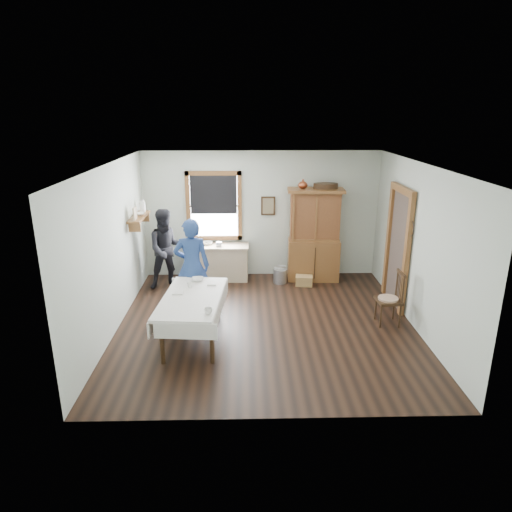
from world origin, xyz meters
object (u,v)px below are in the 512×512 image
dining_table (193,317)px  pail (280,276)px  china_hutch (314,235)px  woman_blue (192,270)px  work_counter (218,262)px  figure_dark (167,252)px  spindle_chair (389,298)px  wicker_basket (304,281)px

dining_table → pail: 2.88m
china_hutch → woman_blue: china_hutch is taller
work_counter → figure_dark: 1.14m
woman_blue → china_hutch: bearing=-148.5°
dining_table → spindle_chair: spindle_chair is taller
china_hutch → spindle_chair: 2.44m
pail → dining_table: bearing=-123.3°
dining_table → woman_blue: 1.12m
dining_table → figure_dark: size_ratio=1.17×
china_hutch → pail: (-0.72, -0.21, -0.83)m
spindle_chair → wicker_basket: (-1.20, 1.80, -0.37)m
figure_dark → work_counter: bearing=4.3°
china_hutch → woman_blue: bearing=-143.3°
spindle_chair → pail: spindle_chair is taller
pail → figure_dark: figure_dark is taller
dining_table → spindle_chair: (3.27, 0.43, 0.11)m
spindle_chair → wicker_basket: spindle_chair is taller
pail → woman_blue: woman_blue is taller
china_hutch → wicker_basket: china_hutch is taller
wicker_basket → figure_dark: 2.88m
figure_dark → spindle_chair: bearing=-43.3°
wicker_basket → figure_dark: (-2.80, -0.02, 0.66)m
dining_table → spindle_chair: 3.30m
work_counter → spindle_chair: (3.02, -2.21, 0.09)m
china_hutch → figure_dark: bearing=-169.3°
woman_blue → figure_dark: 1.35m
spindle_chair → pail: 2.62m
dining_table → woman_blue: bearing=95.8°
spindle_chair → woman_blue: (-3.37, 0.59, 0.33)m
woman_blue → figure_dark: (-0.63, 1.19, -0.04)m
work_counter → woman_blue: (-0.35, -1.62, 0.42)m
work_counter → dining_table: bearing=-93.6°
spindle_chair → pail: bearing=127.2°
work_counter → china_hutch: size_ratio=0.68×
woman_blue → spindle_chair: bearing=168.1°
figure_dark → pail: bearing=-14.6°
pail → spindle_chair: bearing=-49.4°
pail → figure_dark: size_ratio=0.20×
work_counter → china_hutch: 2.14m
wicker_basket → dining_table: bearing=-132.7°
spindle_chair → wicker_basket: 2.20m
spindle_chair → figure_dark: 4.39m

